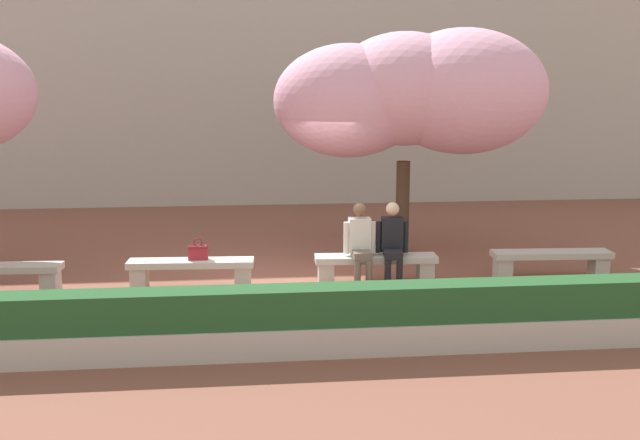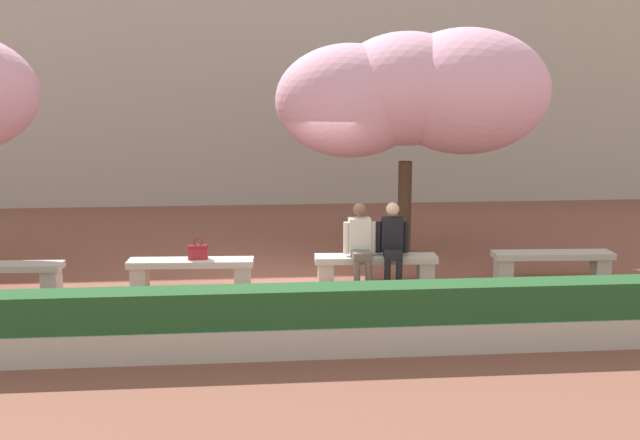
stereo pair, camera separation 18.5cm
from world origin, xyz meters
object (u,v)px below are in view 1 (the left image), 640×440
(stone_bench_near_east, at_px, (551,260))
(cherry_tree_main, at_px, (413,94))
(person_seated_left, at_px, (360,241))
(stone_bench_near_west, at_px, (191,269))
(stone_bench_center, at_px, (376,264))
(person_seated_right, at_px, (393,240))
(handbag, at_px, (198,251))

(stone_bench_near_east, height_order, cherry_tree_main, cherry_tree_main)
(cherry_tree_main, bearing_deg, person_seated_left, -121.51)
(person_seated_left, bearing_deg, stone_bench_near_west, 178.83)
(stone_bench_center, relative_size, stone_bench_near_east, 1.00)
(stone_bench_near_east, height_order, person_seated_right, person_seated_right)
(stone_bench_center, distance_m, handbag, 2.79)
(cherry_tree_main, bearing_deg, stone_bench_center, -116.66)
(stone_bench_near_west, distance_m, person_seated_right, 3.17)
(stone_bench_center, height_order, person_seated_left, person_seated_left)
(stone_bench_near_east, bearing_deg, stone_bench_center, 180.00)
(stone_bench_near_west, height_order, cherry_tree_main, cherry_tree_main)
(stone_bench_near_east, xyz_separation_m, handbag, (-5.67, 0.02, 0.27))
(stone_bench_near_west, relative_size, cherry_tree_main, 0.40)
(stone_bench_near_east, xyz_separation_m, person_seated_right, (-2.64, -0.05, 0.39))
(stone_bench_center, relative_size, handbag, 5.74)
(person_seated_left, height_order, cherry_tree_main, cherry_tree_main)
(person_seated_left, xyz_separation_m, handbag, (-2.52, 0.07, -0.12))
(stone_bench_near_west, xyz_separation_m, cherry_tree_main, (3.92, 2.05, 2.65))
(handbag, bearing_deg, stone_bench_near_west, -172.20)
(stone_bench_near_west, relative_size, person_seated_left, 1.51)
(stone_bench_near_west, bearing_deg, handbag, 7.80)
(stone_bench_center, bearing_deg, cherry_tree_main, 63.34)
(stone_bench_near_west, height_order, person_seated_right, person_seated_right)
(stone_bench_near_west, relative_size, handbag, 5.74)
(stone_bench_near_east, bearing_deg, handbag, 179.84)
(stone_bench_near_east, distance_m, person_seated_right, 2.67)
(stone_bench_center, relative_size, person_seated_right, 1.51)
(person_seated_left, relative_size, handbag, 3.81)
(stone_bench_near_east, height_order, person_seated_left, person_seated_left)
(stone_bench_near_west, height_order, stone_bench_near_east, same)
(stone_bench_center, bearing_deg, person_seated_right, -11.88)
(stone_bench_near_west, relative_size, person_seated_right, 1.51)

